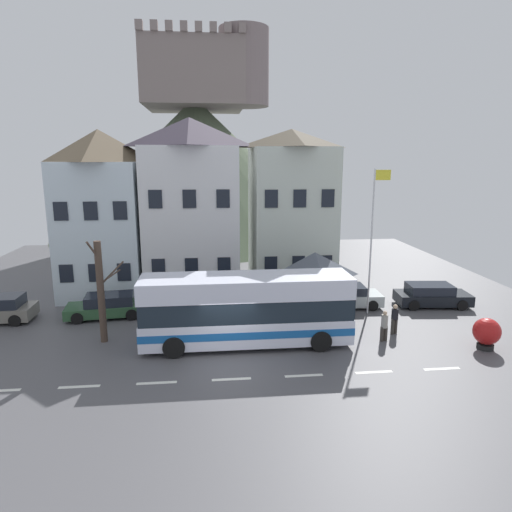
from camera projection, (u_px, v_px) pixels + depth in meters
name	position (u px, v px, depth m)	size (l,w,h in m)	color
ground_plane	(230.00, 365.00, 19.59)	(40.00, 60.00, 0.07)	#505053
townhouse_00	(103.00, 213.00, 29.40)	(5.08, 6.15, 10.64)	silver
townhouse_01	(192.00, 207.00, 29.65)	(6.01, 5.63, 11.40)	white
townhouse_02	(291.00, 210.00, 30.67)	(5.28, 6.20, 10.74)	silver
hilltop_castle	(197.00, 163.00, 52.31)	(33.14, 33.14, 22.35)	#57664D
transit_bus	(246.00, 310.00, 21.39)	(9.99, 2.65, 3.41)	white
bus_shelter	(315.00, 264.00, 25.06)	(3.60, 3.60, 3.72)	#473D33
parked_car_00	(107.00, 306.00, 25.44)	(4.50, 2.32, 1.30)	#2E5433
parked_car_01	(346.00, 296.00, 27.21)	(4.18, 2.14, 1.33)	silver
parked_car_02	(432.00, 295.00, 27.33)	(4.49, 2.30, 1.36)	black
pedestrian_00	(315.00, 314.00, 23.75)	(0.38, 0.31, 1.48)	#2D2D38
pedestrian_01	(395.00, 318.00, 22.88)	(0.37, 0.34, 1.57)	#38332D
pedestrian_02	(384.00, 326.00, 21.97)	(0.39, 0.32, 1.56)	#38332D
pedestrian_03	(337.00, 312.00, 23.75)	(0.35, 0.33, 1.53)	black
public_bench	(312.00, 297.00, 27.70)	(1.59, 0.48, 0.87)	brown
flagpole	(373.00, 233.00, 25.18)	(0.95, 0.10, 8.28)	silver
harbour_buoy	(487.00, 332.00, 21.04)	(1.25, 1.25, 1.50)	black
bare_tree_00	(101.00, 291.00, 21.55)	(1.45, 1.35, 5.10)	#47382D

